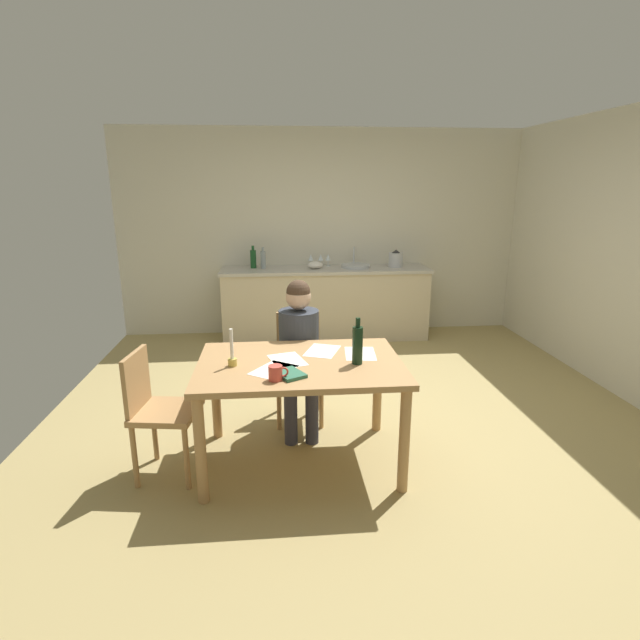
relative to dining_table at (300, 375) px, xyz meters
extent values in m
cube|color=tan|center=(0.47, 0.73, -0.67)|extent=(5.20, 5.20, 0.04)
cube|color=beige|center=(0.47, 3.33, 0.65)|extent=(5.20, 0.12, 2.60)
cube|color=beige|center=(0.47, 2.97, -0.22)|extent=(2.56, 0.60, 0.86)
cube|color=#B7B2A8|center=(0.47, 2.97, 0.23)|extent=(2.60, 0.64, 0.04)
cube|color=tan|center=(0.00, 0.00, 0.08)|extent=(1.38, 0.95, 0.04)
cylinder|color=tan|center=(-0.63, -0.42, -0.30)|extent=(0.07, 0.07, 0.71)
cylinder|color=tan|center=(0.63, -0.42, -0.30)|extent=(0.07, 0.07, 0.71)
cylinder|color=tan|center=(-0.63, 0.42, -0.30)|extent=(0.07, 0.07, 0.71)
cylinder|color=tan|center=(0.63, 0.42, -0.30)|extent=(0.07, 0.07, 0.71)
cube|color=tan|center=(0.02, 0.66, -0.18)|extent=(0.41, 0.41, 0.04)
cube|color=tan|center=(0.03, 0.84, 0.03)|extent=(0.36, 0.04, 0.40)
cylinder|color=tan|center=(-0.15, 0.49, -0.42)|extent=(0.04, 0.04, 0.46)
cylinder|color=tan|center=(0.19, 0.48, -0.42)|extent=(0.04, 0.04, 0.46)
cylinder|color=tan|center=(-0.14, 0.83, -0.42)|extent=(0.04, 0.04, 0.46)
cylinder|color=tan|center=(0.20, 0.82, -0.42)|extent=(0.04, 0.04, 0.46)
cylinder|color=#333842|center=(0.02, 0.64, 0.05)|extent=(0.32, 0.32, 0.50)
sphere|color=#D8AD8C|center=(0.02, 0.64, 0.41)|extent=(0.20, 0.20, 0.20)
sphere|color=#473323|center=(0.02, 0.64, 0.45)|extent=(0.19, 0.19, 0.19)
cylinder|color=#383847|center=(-0.06, 0.45, -0.20)|extent=(0.14, 0.38, 0.13)
cylinder|color=#383847|center=(-0.06, 0.26, -0.43)|extent=(0.10, 0.10, 0.45)
cylinder|color=#383847|center=(0.10, 0.44, -0.20)|extent=(0.14, 0.38, 0.13)
cylinder|color=#383847|center=(0.10, 0.25, -0.43)|extent=(0.10, 0.10, 0.45)
cube|color=tan|center=(-0.89, -0.08, -0.19)|extent=(0.45, 0.45, 0.04)
cube|color=tan|center=(-1.07, -0.05, 0.02)|extent=(0.08, 0.36, 0.40)
cylinder|color=tan|center=(-0.75, -0.27, -0.43)|extent=(0.04, 0.04, 0.45)
cylinder|color=tan|center=(-0.70, 0.07, -0.43)|extent=(0.04, 0.04, 0.45)
cylinder|color=tan|center=(-1.08, -0.22, -0.43)|extent=(0.04, 0.04, 0.45)
cylinder|color=tan|center=(-1.04, 0.12, -0.43)|extent=(0.04, 0.04, 0.45)
cylinder|color=#D84C3F|center=(-0.17, -0.31, 0.15)|extent=(0.09, 0.09, 0.09)
torus|color=#D84C3F|center=(-0.12, -0.31, 0.15)|extent=(0.06, 0.01, 0.06)
cylinder|color=gold|center=(-0.45, -0.04, 0.12)|extent=(0.06, 0.06, 0.05)
cylinder|color=white|center=(-0.45, -0.04, 0.25)|extent=(0.02, 0.02, 0.20)
cube|color=#2E684C|center=(-0.08, -0.25, 0.11)|extent=(0.22, 0.24, 0.02)
cube|color=white|center=(0.17, 0.21, 0.10)|extent=(0.30, 0.35, 0.00)
cube|color=white|center=(-0.09, 0.04, 0.10)|extent=(0.29, 0.34, 0.00)
cube|color=white|center=(-0.18, -0.14, 0.10)|extent=(0.34, 0.36, 0.00)
cube|color=white|center=(0.43, 0.13, 0.10)|extent=(0.24, 0.31, 0.00)
cylinder|color=black|center=(0.38, -0.07, 0.23)|extent=(0.07, 0.07, 0.25)
cylinder|color=black|center=(0.38, -0.07, 0.38)|extent=(0.03, 0.03, 0.06)
cylinder|color=#B2B7BC|center=(0.86, 2.97, 0.27)|extent=(0.36, 0.36, 0.04)
cylinder|color=silver|center=(0.86, 3.13, 0.37)|extent=(0.02, 0.02, 0.24)
cylinder|color=#194C23|center=(-0.42, 3.05, 0.36)|extent=(0.07, 0.07, 0.22)
cylinder|color=#194C23|center=(-0.42, 3.05, 0.50)|extent=(0.03, 0.03, 0.06)
cylinder|color=#8C999E|center=(-0.30, 3.00, 0.35)|extent=(0.06, 0.06, 0.21)
cylinder|color=#8C999E|center=(-0.30, 3.00, 0.48)|extent=(0.03, 0.03, 0.05)
ellipsoid|color=white|center=(0.35, 2.94, 0.29)|extent=(0.19, 0.19, 0.09)
cylinder|color=#B7BABF|center=(1.37, 2.97, 0.34)|extent=(0.18, 0.18, 0.18)
cone|color=#262628|center=(1.37, 2.97, 0.45)|extent=(0.11, 0.11, 0.04)
cylinder|color=silver|center=(0.52, 3.12, 0.25)|extent=(0.06, 0.06, 0.00)
cylinder|color=silver|center=(0.52, 3.12, 0.29)|extent=(0.01, 0.01, 0.07)
cone|color=silver|center=(0.52, 3.12, 0.36)|extent=(0.07, 0.07, 0.08)
cylinder|color=silver|center=(0.43, 3.12, 0.25)|extent=(0.06, 0.06, 0.00)
cylinder|color=silver|center=(0.43, 3.12, 0.29)|extent=(0.01, 0.01, 0.07)
cone|color=silver|center=(0.43, 3.12, 0.36)|extent=(0.07, 0.07, 0.08)
cylinder|color=silver|center=(0.30, 3.12, 0.25)|extent=(0.06, 0.06, 0.00)
cylinder|color=silver|center=(0.30, 3.12, 0.29)|extent=(0.01, 0.01, 0.07)
cone|color=silver|center=(0.30, 3.12, 0.36)|extent=(0.07, 0.07, 0.08)
camera|label=1|loc=(-0.15, -3.15, 1.26)|focal=27.73mm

